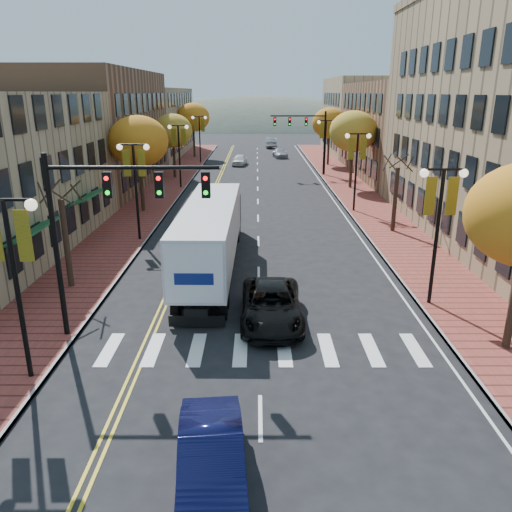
{
  "coord_description": "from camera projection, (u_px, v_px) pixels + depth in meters",
  "views": [
    {
      "loc": [
        -0.11,
        -14.27,
        8.98
      ],
      "look_at": [
        -0.14,
        6.3,
        2.2
      ],
      "focal_mm": 35.0,
      "sensor_mm": 36.0,
      "label": 1
    }
  ],
  "objects": [
    {
      "name": "ground",
      "position": [
        260.0,
        380.0,
        16.36
      ],
      "size": [
        200.0,
        200.0,
        0.0
      ],
      "primitive_type": "plane",
      "color": "black",
      "rests_on": "ground"
    },
    {
      "name": "sidewalk_left",
      "position": [
        163.0,
        191.0,
        47.21
      ],
      "size": [
        4.0,
        85.0,
        0.15
      ],
      "primitive_type": "cube",
      "color": "brown",
      "rests_on": "ground"
    },
    {
      "name": "sidewalk_right",
      "position": [
        353.0,
        191.0,
        47.19
      ],
      "size": [
        4.0,
        85.0,
        0.15
      ],
      "primitive_type": "cube",
      "color": "brown",
      "rests_on": "ground"
    },
    {
      "name": "building_left_mid",
      "position": [
        85.0,
        129.0,
        48.85
      ],
      "size": [
        12.0,
        24.0,
        11.0
      ],
      "primitive_type": "cube",
      "color": "brown",
      "rests_on": "ground"
    },
    {
      "name": "building_left_far",
      "position": [
        141.0,
        122.0,
        72.83
      ],
      "size": [
        12.0,
        26.0,
        9.5
      ],
      "primitive_type": "cube",
      "color": "#9E8966",
      "rests_on": "ground"
    },
    {
      "name": "building_right_mid",
      "position": [
        426.0,
        130.0,
        54.66
      ],
      "size": [
        15.0,
        24.0,
        10.0
      ],
      "primitive_type": "cube",
      "color": "brown",
      "rests_on": "ground"
    },
    {
      "name": "building_right_far",
      "position": [
        379.0,
        116.0,
        75.4
      ],
      "size": [
        15.0,
        20.0,
        11.0
      ],
      "primitive_type": "cube",
      "color": "#9E8966",
      "rests_on": "ground"
    },
    {
      "name": "tree_left_a",
      "position": [
        66.0,
        244.0,
        23.26
      ],
      "size": [
        0.28,
        0.28,
        4.2
      ],
      "color": "#382619",
      "rests_on": "sidewalk_left"
    },
    {
      "name": "tree_left_b",
      "position": [
        138.0,
        141.0,
        37.46
      ],
      "size": [
        4.48,
        4.48,
        7.21
      ],
      "color": "#382619",
      "rests_on": "sidewalk_left"
    },
    {
      "name": "tree_left_c",
      "position": [
        173.0,
        131.0,
        52.78
      ],
      "size": [
        4.16,
        4.16,
        6.69
      ],
      "color": "#382619",
      "rests_on": "sidewalk_left"
    },
    {
      "name": "tree_left_d",
      "position": [
        193.0,
        117.0,
        69.7
      ],
      "size": [
        4.61,
        4.61,
        7.42
      ],
      "color": "#382619",
      "rests_on": "sidewalk_left"
    },
    {
      "name": "tree_right_b",
      "position": [
        395.0,
        200.0,
        32.74
      ],
      "size": [
        0.28,
        0.28,
        4.2
      ],
      "color": "#382619",
      "rests_on": "sidewalk_right"
    },
    {
      "name": "tree_right_c",
      "position": [
        353.0,
        131.0,
        46.94
      ],
      "size": [
        4.48,
        4.48,
        7.21
      ],
      "color": "#382619",
      "rests_on": "sidewalk_right"
    },
    {
      "name": "tree_right_d",
      "position": [
        330.0,
        123.0,
        62.18
      ],
      "size": [
        4.35,
        4.35,
        7.0
      ],
      "color": "#382619",
      "rests_on": "sidewalk_right"
    },
    {
      "name": "lamp_left_a",
      "position": [
        12.0,
        255.0,
        15.02
      ],
      "size": [
        1.96,
        0.36,
        6.05
      ],
      "color": "black",
      "rests_on": "ground"
    },
    {
      "name": "lamp_left_b",
      "position": [
        135.0,
        173.0,
        30.22
      ],
      "size": [
        1.96,
        0.36,
        6.05
      ],
      "color": "black",
      "rests_on": "ground"
    },
    {
      "name": "lamp_left_c",
      "position": [
        179.0,
        144.0,
        47.31
      ],
      "size": [
        1.96,
        0.36,
        6.05
      ],
      "color": "black",
      "rests_on": "ground"
    },
    {
      "name": "lamp_left_d",
      "position": [
        200.0,
        130.0,
        64.41
      ],
      "size": [
        1.96,
        0.36,
        6.05
      ],
      "color": "black",
      "rests_on": "ground"
    },
    {
      "name": "lamp_right_a",
      "position": [
        440.0,
        211.0,
        20.71
      ],
      "size": [
        1.96,
        0.36,
        6.05
      ],
      "color": "black",
      "rests_on": "ground"
    },
    {
      "name": "lamp_right_b",
      "position": [
        357.0,
        157.0,
        37.8
      ],
      "size": [
        1.96,
        0.36,
        6.05
      ],
      "color": "black",
      "rests_on": "ground"
    },
    {
      "name": "lamp_right_c",
      "position": [
        326.0,
        137.0,
        54.9
      ],
      "size": [
        1.96,
        0.36,
        6.05
      ],
      "color": "black",
      "rests_on": "ground"
    },
    {
      "name": "traffic_mast_near",
      "position": [
        105.0,
        212.0,
        17.67
      ],
      "size": [
        6.1,
        0.35,
        7.0
      ],
      "color": "black",
      "rests_on": "ground"
    },
    {
      "name": "traffic_mast_far",
      "position": [
        307.0,
        131.0,
        54.7
      ],
      "size": [
        6.1,
        0.34,
        7.0
      ],
      "color": "black",
      "rests_on": "ground"
    },
    {
      "name": "semi_truck",
      "position": [
        212.0,
        230.0,
        25.86
      ],
      "size": [
        2.56,
        15.01,
        3.75
      ],
      "rotation": [
        0.0,
        0.0,
        -0.01
      ],
      "color": "black",
      "rests_on": "ground"
    },
    {
      "name": "navy_sedan",
      "position": [
        211.0,
        461.0,
        11.73
      ],
      "size": [
        1.95,
        4.52,
        1.45
      ],
      "primitive_type": "imported",
      "rotation": [
        0.0,
        0.0,
        0.1
      ],
      "color": "#0D0F37",
      "rests_on": "ground"
    },
    {
      "name": "black_suv",
      "position": [
        272.0,
        305.0,
        20.27
      ],
      "size": [
        2.45,
        5.3,
        1.47
      ],
      "primitive_type": "imported",
      "rotation": [
        0.0,
        0.0,
        0.0
      ],
      "color": "black",
      "rests_on": "ground"
    },
    {
      "name": "car_far_white",
      "position": [
        240.0,
        160.0,
        64.04
      ],
      "size": [
        2.08,
        4.14,
        1.35
      ],
      "primitive_type": "imported",
      "rotation": [
        0.0,
        0.0,
        -0.12
      ],
      "color": "silver",
      "rests_on": "ground"
    },
    {
      "name": "car_far_silver",
      "position": [
        280.0,
        153.0,
        71.6
      ],
      "size": [
        2.28,
        4.57,
        1.28
      ],
      "primitive_type": "imported",
      "rotation": [
        0.0,
        0.0,
        0.12
      ],
      "color": "#9E9DA5",
      "rests_on": "ground"
    },
    {
      "name": "car_far_oncoming",
      "position": [
        271.0,
        143.0,
        84.41
      ],
      "size": [
        1.91,
        5.06,
        1.65
      ],
      "primitive_type": "imported",
      "rotation": [
        0.0,
        0.0,
        3.17
      ],
      "color": "#AEAEB6",
      "rests_on": "ground"
    }
  ]
}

